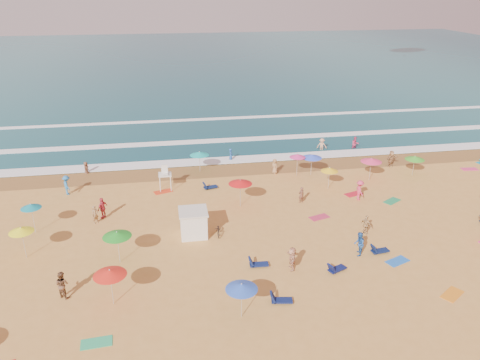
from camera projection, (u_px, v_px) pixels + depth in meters
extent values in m
plane|color=gold|center=(252.00, 225.00, 38.03)|extent=(220.00, 220.00, 0.00)
cube|color=#0C4756|center=(188.00, 62.00, 114.26)|extent=(220.00, 140.00, 0.18)
plane|color=olive|center=(230.00, 169.00, 49.37)|extent=(220.00, 220.00, 0.00)
cube|color=white|center=(227.00, 160.00, 51.61)|extent=(200.00, 2.20, 0.05)
cube|color=white|center=(219.00, 141.00, 57.96)|extent=(200.00, 1.60, 0.05)
cube|color=white|center=(210.00, 119.00, 67.03)|extent=(200.00, 1.20, 0.05)
cube|color=white|center=(194.00, 224.00, 36.22)|extent=(2.00, 2.00, 2.00)
cube|color=silver|center=(193.00, 211.00, 35.81)|extent=(2.20, 2.20, 0.12)
imported|color=black|center=(218.00, 230.00, 36.47)|extent=(0.68, 1.57, 0.80)
cone|color=#E6338A|center=(298.00, 156.00, 46.89)|extent=(1.62, 1.62, 0.35)
cone|color=yellow|center=(330.00, 169.00, 44.02)|extent=(1.63, 1.63, 0.35)
cone|color=red|center=(110.00, 273.00, 27.90)|extent=(2.01, 2.01, 0.35)
cone|color=#3759F8|center=(312.00, 156.00, 47.18)|extent=(2.03, 2.03, 0.35)
cone|color=red|center=(240.00, 182.00, 40.39)|extent=(2.06, 2.06, 0.35)
cone|color=blue|center=(242.00, 287.00, 26.85)|extent=(1.89, 1.89, 0.35)
cone|color=green|center=(117.00, 234.00, 32.15)|extent=(2.00, 2.00, 0.35)
cone|color=green|center=(415.00, 158.00, 47.01)|extent=(1.92, 1.92, 0.35)
cone|color=#F5366D|center=(371.00, 160.00, 45.87)|extent=(2.06, 2.06, 0.35)
cone|color=teal|center=(31.00, 206.00, 36.04)|extent=(1.56, 1.56, 0.35)
cone|color=#FFFB1A|center=(21.00, 230.00, 32.74)|extent=(1.70, 1.70, 0.35)
cone|color=#14AAA7|center=(199.00, 153.00, 48.13)|extent=(1.97, 1.97, 0.35)
cube|color=#0F1A4C|center=(282.00, 300.00, 28.82)|extent=(1.37, 0.75, 0.34)
cube|color=#0F164B|center=(337.00, 269.00, 31.98)|extent=(1.42, 1.03, 0.34)
cube|color=#101D51|center=(259.00, 264.00, 32.50)|extent=(1.32, 0.62, 0.34)
cube|color=#0E1C48|center=(380.00, 251.00, 34.13)|extent=(1.37, 0.74, 0.34)
cube|color=#0F1E4B|center=(211.00, 187.00, 44.71)|extent=(1.40, 0.86, 0.34)
cube|color=#2BAF72|center=(97.00, 343.00, 25.67)|extent=(1.76, 0.99, 0.03)
cube|color=red|center=(163.00, 192.00, 44.10)|extent=(1.89, 1.36, 0.03)
cube|color=#BF2C4F|center=(319.00, 217.00, 39.31)|extent=(1.88, 1.33, 0.03)
cube|color=red|center=(354.00, 194.00, 43.61)|extent=(1.89, 1.36, 0.03)
cube|color=blue|center=(397.00, 261.00, 33.14)|extent=(1.90, 1.43, 0.03)
cube|color=#228A55|center=(392.00, 201.00, 42.22)|extent=(1.90, 1.63, 0.03)
cube|color=orange|center=(452.00, 294.00, 29.64)|extent=(1.89, 1.66, 0.03)
cube|color=#E5366F|center=(470.00, 169.00, 49.39)|extent=(1.77, 1.01, 0.03)
imported|color=#2874BC|center=(67.00, 185.00, 43.25)|extent=(1.11, 1.38, 1.86)
imported|color=#A87B4D|center=(275.00, 166.00, 48.02)|extent=(0.78, 0.91, 1.58)
imported|color=#987146|center=(95.00, 215.00, 38.10)|extent=(0.67, 0.62, 1.54)
imported|color=#C5315A|center=(355.00, 144.00, 54.98)|extent=(0.90, 0.72, 1.80)
imported|color=#2459A9|center=(359.00, 244.00, 33.58)|extent=(0.99, 1.09, 1.82)
imported|color=#C73142|center=(103.00, 208.00, 38.92)|extent=(0.99, 1.14, 1.84)
imported|color=#B28052|center=(391.00, 159.00, 49.82)|extent=(1.71, 1.09, 1.76)
imported|color=brown|center=(86.00, 169.00, 48.17)|extent=(0.63, 0.82, 1.50)
imported|color=tan|center=(322.00, 146.00, 54.49)|extent=(1.24, 0.85, 1.77)
imported|color=brown|center=(62.00, 285.00, 29.09)|extent=(1.12, 1.05, 1.83)
imported|color=#E2385F|center=(360.00, 190.00, 42.16)|extent=(0.72, 1.22, 1.87)
imported|color=tan|center=(366.00, 225.00, 36.40)|extent=(0.84, 1.02, 1.63)
imported|color=brown|center=(301.00, 195.00, 41.67)|extent=(0.62, 0.49, 1.50)
imported|color=tan|center=(292.00, 258.00, 31.94)|extent=(0.66, 1.62, 1.70)
imported|color=#2254A1|center=(231.00, 156.00, 51.62)|extent=(0.44, 0.63, 1.63)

